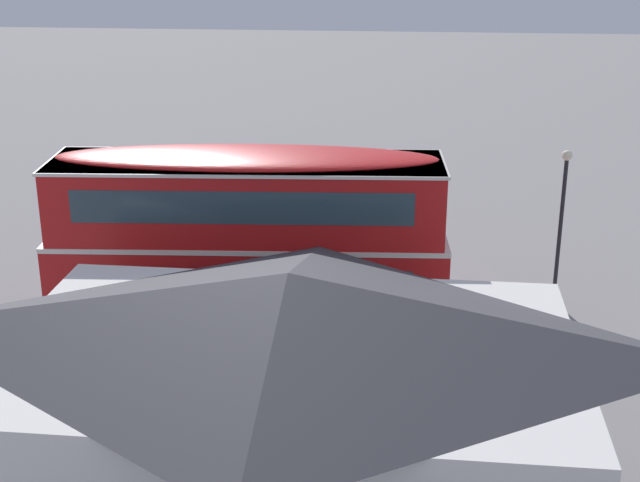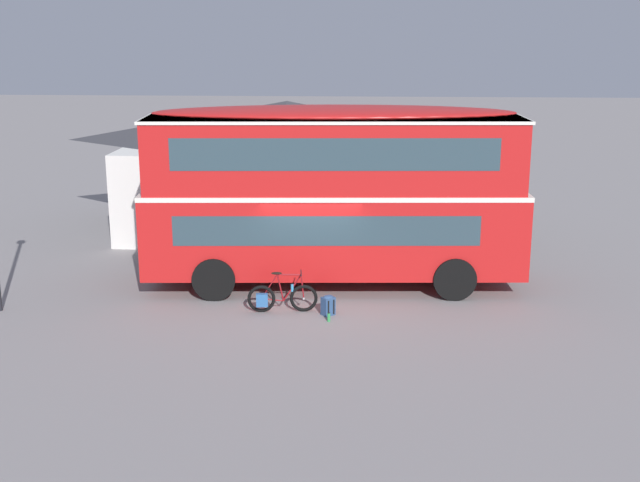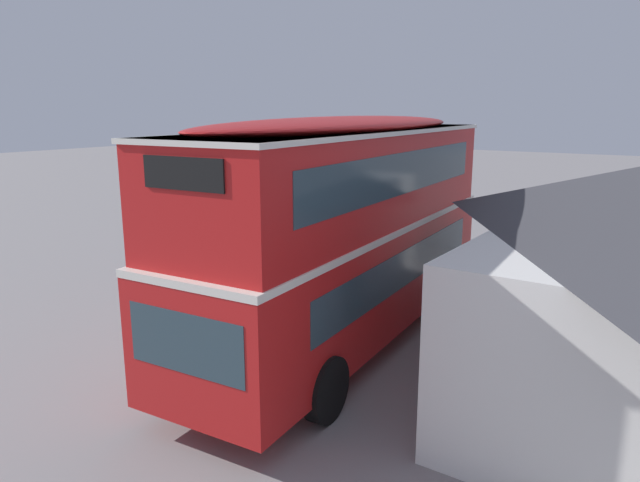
{
  "view_description": "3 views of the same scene",
  "coord_description": "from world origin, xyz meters",
  "views": [
    {
      "loc": [
        -3.19,
        21.99,
        10.31
      ],
      "look_at": [
        -1.11,
        -1.1,
        1.79
      ],
      "focal_mm": 51.11,
      "sensor_mm": 36.0,
      "label": 1
    },
    {
      "loc": [
        1.32,
        -20.25,
        6.82
      ],
      "look_at": [
        0.26,
        -1.15,
        1.76
      ],
      "focal_mm": 46.35,
      "sensor_mm": 36.0,
      "label": 2
    },
    {
      "loc": [
        10.65,
        6.8,
        4.93
      ],
      "look_at": [
        -1.37,
        -1.04,
        1.64
      ],
      "focal_mm": 32.5,
      "sensor_mm": 36.0,
      "label": 3
    }
  ],
  "objects": [
    {
      "name": "touring_bicycle",
      "position": [
        -0.7,
        -1.32,
        0.37
      ],
      "size": [
        1.71,
        0.57,
        1.01
      ],
      "color": "black",
      "rests_on": "ground"
    },
    {
      "name": "double_decker_bus",
      "position": [
        0.51,
        0.88,
        2.64
      ],
      "size": [
        9.99,
        3.08,
        4.79
      ],
      "color": "black",
      "rests_on": "ground"
    },
    {
      "name": "ground_plane",
      "position": [
        0.0,
        0.0,
        0.0
      ],
      "size": [
        120.0,
        120.0,
        0.0
      ],
      "primitive_type": "plane",
      "color": "gray"
    },
    {
      "name": "water_bottle_green_metal",
      "position": [
        0.51,
        -1.91,
        0.11
      ],
      "size": [
        0.07,
        0.07,
        0.23
      ],
      "color": "green",
      "rests_on": "ground"
    },
    {
      "name": "pub_building",
      "position": [
        -1.32,
        7.4,
        2.2
      ],
      "size": [
        10.89,
        7.33,
        4.31
      ],
      "color": "silver",
      "rests_on": "ground"
    },
    {
      "name": "street_lamp",
      "position": [
        -7.57,
        -1.59,
        2.71
      ],
      "size": [
        0.28,
        0.28,
        4.35
      ],
      "color": "black",
      "rests_on": "ground"
    },
    {
      "name": "backpack_on_ground",
      "position": [
        0.47,
        -1.45,
        0.26
      ],
      "size": [
        0.37,
        0.36,
        0.49
      ],
      "color": "#2D4C7A",
      "rests_on": "ground"
    }
  ]
}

